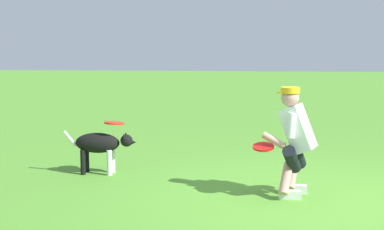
# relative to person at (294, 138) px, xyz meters

# --- Properties ---
(ground_plane) EXTENTS (60.00, 60.00, 0.00)m
(ground_plane) POSITION_rel_person_xyz_m (-0.19, 0.20, -0.70)
(ground_plane) COLOR #549830
(person) EXTENTS (0.68, 0.65, 1.29)m
(person) POSITION_rel_person_xyz_m (0.00, 0.00, 0.00)
(person) COLOR silver
(person) RESTS_ON ground_plane
(dog) EXTENTS (1.04, 0.29, 0.60)m
(dog) POSITION_rel_person_xyz_m (2.57, -0.88, -0.29)
(dog) COLOR black
(dog) RESTS_ON ground_plane
(frisbee_flying) EXTENTS (0.38, 0.38, 0.05)m
(frisbee_flying) POSITION_rel_person_xyz_m (2.37, -0.87, 0.02)
(frisbee_flying) COLOR red
(frisbee_held) EXTENTS (0.31, 0.31, 0.09)m
(frisbee_held) POSITION_rel_person_xyz_m (0.37, 0.12, -0.09)
(frisbee_held) COLOR red
(frisbee_held) RESTS_ON person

